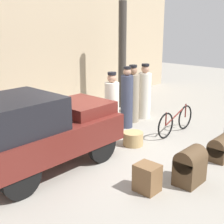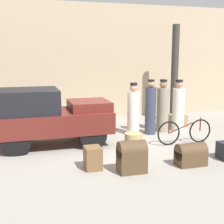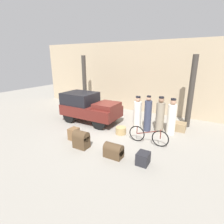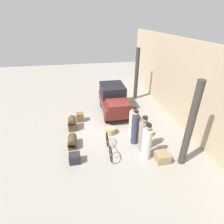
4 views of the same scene
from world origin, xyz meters
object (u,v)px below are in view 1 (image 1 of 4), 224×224
Objects in this scene: porter_carrying_trunk at (127,100)px; trunk_barrel_dark at (221,148)px; porter_with_bicycle at (112,105)px; wicker_basket at (133,139)px; porter_lifting_near_truck at (133,96)px; bicycle at (176,121)px; porter_standing_middle at (145,94)px; trunk_large_brown at (147,178)px; suitcase_small_leather at (135,106)px; trunk_wicker_pale at (190,165)px; truck at (37,129)px.

trunk_barrel_dark is at bearing -94.80° from porter_carrying_trunk.
porter_with_bicycle is 3.08m from trunk_barrel_dark.
wicker_basket is 0.29× the size of porter_lifting_near_truck.
wicker_basket is (-1.45, 0.33, -0.19)m from bicycle.
porter_standing_middle is 4.54m from trunk_large_brown.
trunk_wicker_pale is (-3.14, -3.79, 0.17)m from suitcase_small_leather.
porter_with_bicycle reaches higher than suitcase_small_leather.
porter_with_bicycle reaches higher than truck.
trunk_barrel_dark is (0.70, -1.96, 0.09)m from wicker_basket.
bicycle is 1.61m from porter_lifting_near_truck.
porter_standing_middle is 0.99× the size of porter_lifting_near_truck.
truck is at bearing 121.39° from trunk_wicker_pale.
porter_with_bicycle reaches higher than bicycle.
truck is 5.79× the size of suitcase_small_leather.
wicker_basket is at bearing -140.52° from porter_lifting_near_truck.
porter_lifting_near_truck is at bearing 76.16° from trunk_barrel_dark.
suitcase_small_leather is at bearing 62.49° from porter_standing_middle.
trunk_large_brown is at bearing -157.74° from bicycle.
truck is 4.43m from porter_standing_middle.
porter_standing_middle reaches higher than trunk_large_brown.
trunk_barrel_dark is (0.31, -3.02, -0.50)m from porter_with_bicycle.
porter_standing_middle is at bearing 9.31° from porter_carrying_trunk.
porter_carrying_trunk is (0.95, 1.00, 0.65)m from wicker_basket.
porter_standing_middle is 0.56m from porter_lifting_near_truck.
porter_lifting_near_truck is at bearing 42.53° from trunk_large_brown.
trunk_wicker_pale reaches higher than trunk_large_brown.
suitcase_small_leather is 0.82× the size of trunk_barrel_dark.
porter_lifting_near_truck reaches higher than trunk_barrel_dark.
porter_with_bicycle is 3.29m from trunk_large_brown.
suitcase_small_leather is at bearing 20.63° from porter_with_bicycle.
porter_standing_middle is 2.55× the size of trunk_barrel_dark.
porter_standing_middle is at bearing 48.39° from trunk_wicker_pale.
porter_standing_middle is at bearing 3.99° from porter_with_bicycle.
bicycle is at bearing -91.41° from porter_lifting_near_truck.
porter_standing_middle is at bearing 30.09° from wicker_basket.
porter_carrying_trunk reaches higher than trunk_large_brown.
trunk_wicker_pale reaches higher than wicker_basket.
porter_carrying_trunk is 3.47m from trunk_wicker_pale.
truck is 1.89× the size of bicycle.
bicycle is at bearing 22.26° from trunk_large_brown.
truck reaches higher than wicker_basket.
bicycle is 0.99× the size of porter_standing_middle.
truck is at bearing -170.78° from porter_with_bicycle.
porter_lifting_near_truck is 1.22m from suitcase_small_leather.
suitcase_small_leather is (3.91, 3.37, -0.06)m from trunk_large_brown.
porter_carrying_trunk is (3.31, 0.38, -0.08)m from truck.
trunk_large_brown is (-2.49, -2.56, -0.56)m from porter_carrying_trunk.
trunk_large_brown is (-2.99, -1.22, -0.10)m from bicycle.
porter_with_bicycle is 3.25× the size of trunk_large_brown.
truck is 1.87× the size of porter_standing_middle.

